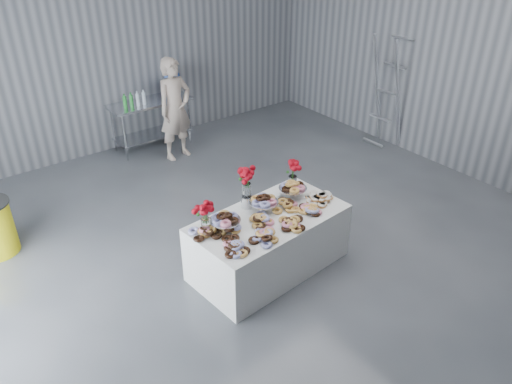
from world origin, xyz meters
The scene contains 16 objects.
ground centered at (0.00, 0.00, 0.00)m, with size 9.00×9.00×0.00m, color #3C3F45.
room_walls centered at (-0.27, 0.07, 2.64)m, with size 8.04×9.04×4.02m.
display_table centered at (-0.21, -0.02, 0.38)m, with size 1.90×1.00×0.75m, color white.
prep_table centered at (0.31, 4.10, 0.62)m, with size 1.50×0.60×0.90m.
donut_mounds centered at (-0.21, -0.07, 0.80)m, with size 1.80×0.80×0.09m, color #C29147, non-canonical shape.
cake_stand_left centered at (-0.77, 0.08, 0.89)m, with size 0.36×0.36×0.17m.
cake_stand_mid centered at (-0.17, 0.13, 0.89)m, with size 0.36×0.36×0.17m.
cake_stand_right centered at (0.33, 0.17, 0.89)m, with size 0.36×0.36×0.17m.
danish_pile centered at (0.55, -0.11, 0.81)m, with size 0.48×0.48×0.11m, color silver, non-canonical shape.
bouquet_left centered at (-0.98, 0.16, 1.05)m, with size 0.26×0.26×0.42m.
bouquet_right centered at (0.46, 0.33, 1.05)m, with size 0.26×0.26×0.42m.
bouquet_center centered at (-0.29, 0.32, 1.13)m, with size 0.26×0.26×0.57m.
water_jug centered at (0.81, 4.10, 1.15)m, with size 0.28×0.28×0.55m.
drink_bottles centered at (-0.01, 4.00, 1.04)m, with size 0.54×0.08×0.27m, color #268C33, non-canonical shape.
person centered at (0.48, 3.46, 0.90)m, with size 0.66×0.43×1.80m, color #CC8C93.
stepladder centered at (3.75, 1.54, 1.05)m, with size 0.24×0.52×2.10m, color silver, non-canonical shape.
Camera 1 is at (-3.36, -3.91, 4.00)m, focal length 35.00 mm.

